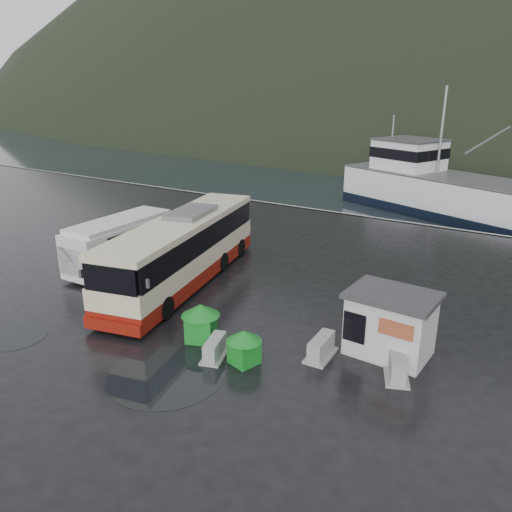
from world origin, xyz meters
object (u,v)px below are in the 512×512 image
Objects in this scene: white_van at (124,267)px; ticket_kiosk at (387,353)px; coach_bus at (185,282)px; waste_bin_left at (202,339)px; jersey_barrier_c at (321,357)px; jersey_barrier_a at (215,357)px; jersey_barrier_b at (396,376)px; fishing_trawler at (466,202)px; waste_bin_right at (244,363)px; dome_tent at (126,315)px.

ticket_kiosk is at bearing -6.63° from white_van.
coach_bus is 6.31m from waste_bin_left.
jersey_barrier_c is at bearing -31.45° from coach_bus.
jersey_barrier_a is 0.94× the size of jersey_barrier_b.
white_van reaches higher than jersey_barrier_a.
white_van is 15.46m from ticket_kiosk.
fishing_trawler is at bearing 84.91° from jersey_barrier_a.
coach_bus is at bearing 166.47° from jersey_barrier_b.
waste_bin_right is 1.17m from jersey_barrier_a.
white_van is 11.23m from jersey_barrier_a.
dome_tent is at bearing 175.63° from waste_bin_right.
fishing_trawler reaches higher than white_van.
jersey_barrier_a is at bearing -7.84° from dome_tent.
fishing_trawler reaches higher than jersey_barrier_a.
fishing_trawler is at bearing 96.26° from jersey_barrier_b.
white_van is 4.12× the size of jersey_barrier_c.
white_van is at bearing 167.89° from jersey_barrier_c.
waste_bin_left reaches higher than jersey_barrier_b.
white_van reaches higher than waste_bin_right.
waste_bin_right is 5.38m from jersey_barrier_b.
waste_bin_left reaches higher than jersey_barrier_a.
fishing_trawler is (12.91, 27.03, 0.00)m from white_van.
jersey_barrier_b is at bearing -58.52° from ticket_kiosk.
ticket_kiosk is (4.21, 3.48, 0.00)m from waste_bin_right.
fishing_trawler reaches higher than dome_tent.
white_van reaches higher than jersey_barrier_b.
ticket_kiosk is 2.58m from jersey_barrier_c.
jersey_barrier_a is at bearing -167.96° from waste_bin_right.
coach_bus is at bearing 0.60° from white_van.
jersey_barrier_a is (10.06, -5.00, 0.00)m from white_van.
fishing_trawler is at bearing 62.58° from white_van.
jersey_barrier_c is (-2.79, -0.19, 0.00)m from jersey_barrier_b.
fishing_trawler is at bearing 86.92° from waste_bin_right.
dome_tent is at bearing -171.02° from jersey_barrier_c.
waste_bin_left is at bearing -76.00° from fishing_trawler.
coach_bus reaches higher than ticket_kiosk.
coach_bus is 7.78m from jersey_barrier_a.
dome_tent is at bearing -83.31° from fishing_trawler.
dome_tent is 32.36m from fishing_trawler.
ticket_kiosk is at bearing 34.83° from jersey_barrier_a.
jersey_barrier_c reaches higher than jersey_barrier_b.
white_van is at bearing 154.44° from waste_bin_left.
fishing_trawler is at bearing 82.48° from waste_bin_left.
white_van is 5.12× the size of waste_bin_right.
waste_bin_left is 1.02× the size of jersey_barrier_a.
waste_bin_right is at bearing -137.39° from ticket_kiosk.
coach_bus is 4.01× the size of ticket_kiosk.
waste_bin_right is at bearing -71.56° from fishing_trawler.
jersey_barrier_c is at bearing 32.66° from jersey_barrier_a.
ticket_kiosk is 0.11× the size of fishing_trawler.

